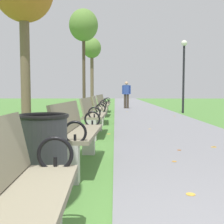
{
  "coord_description": "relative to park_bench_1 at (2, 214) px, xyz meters",
  "views": [
    {
      "loc": [
        0.02,
        -1.3,
        1.05
      ],
      "look_at": [
        -0.05,
        5.48,
        0.55
      ],
      "focal_mm": 45.08,
      "sensor_mm": 36.0,
      "label": 1
    }
  ],
  "objects": [
    {
      "name": "park_bench_5",
      "position": [
        0.0,
        10.62,
        0.0
      ],
      "size": [
        0.54,
        1.62,
        0.9
      ],
      "color": "gray",
      "rests_on": "ground"
    },
    {
      "name": "trash_bin",
      "position": [
        -0.15,
        1.35,
        -0.06
      ],
      "size": [
        0.48,
        0.48,
        0.84
      ],
      "color": "#38383D",
      "rests_on": "ground"
    },
    {
      "name": "park_bench_6",
      "position": [
        -0.0,
        13.03,
        0.0
      ],
      "size": [
        0.52,
        1.61,
        0.9
      ],
      "color": "gray",
      "rests_on": "ground"
    },
    {
      "name": "tree_4",
      "position": [
        -1.09,
        18.58,
        3.42
      ],
      "size": [
        1.28,
        1.28,
        4.78
      ],
      "color": "brown",
      "rests_on": "ground"
    },
    {
      "name": "park_bench_4",
      "position": [
        -0.0,
        7.98,
        0.0
      ],
      "size": [
        0.51,
        1.61,
        0.9
      ],
      "color": "gray",
      "rests_on": "ground"
    },
    {
      "name": "park_bench_3",
      "position": [
        -0.0,
        5.41,
        0.0
      ],
      "size": [
        0.52,
        1.61,
        0.9
      ],
      "color": "gray",
      "rests_on": "ground"
    },
    {
      "name": "lamp_post",
      "position": [
        3.82,
        12.33,
        1.82
      ],
      "size": [
        0.28,
        0.28,
        3.48
      ],
      "color": "black",
      "rests_on": "ground"
    },
    {
      "name": "pedestrian_walking",
      "position": [
        1.22,
        15.78,
        0.44
      ],
      "size": [
        0.52,
        0.28,
        1.62
      ],
      "color": "#3D3328",
      "rests_on": "paved_walkway"
    },
    {
      "name": "paved_walkway",
      "position": [
        2.01,
        18.04,
        -0.48
      ],
      "size": [
        3.02,
        44.0,
        0.02
      ],
      "primitive_type": "cube",
      "color": "slate",
      "rests_on": "ground"
    },
    {
      "name": "park_bench_2",
      "position": [
        0.0,
        2.61,
        0.0
      ],
      "size": [
        0.55,
        1.62,
        0.9
      ],
      "color": "gray",
      "rests_on": "ground"
    },
    {
      "name": "tree_3",
      "position": [
        -1.05,
        13.09,
        3.81
      ],
      "size": [
        1.45,
        1.45,
        5.16
      ],
      "color": "#4C3D2D",
      "rests_on": "ground"
    },
    {
      "name": "park_bench_1",
      "position": [
        0.0,
        0.0,
        0.0
      ],
      "size": [
        0.53,
        1.62,
        0.9
      ],
      "color": "gray",
      "rests_on": "ground"
    },
    {
      "name": "scattered_leaves",
      "position": [
        0.46,
        6.68,
        -0.47
      ],
      "size": [
        5.27,
        13.85,
        0.02
      ],
      "color": "#BC842D",
      "rests_on": "ground"
    }
  ]
}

